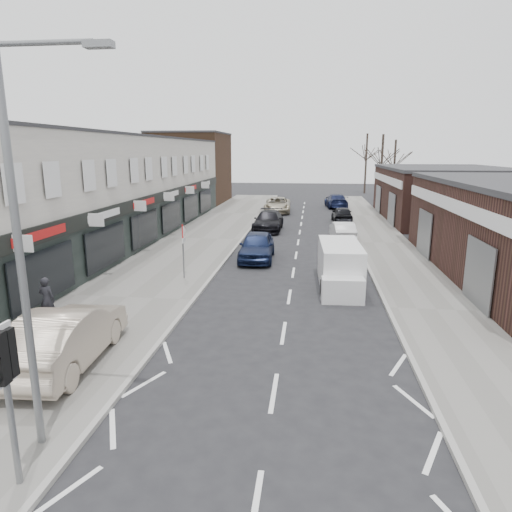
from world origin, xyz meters
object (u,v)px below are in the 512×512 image
(street_lamp, at_px, (25,232))
(parked_car_right_a, at_px, (343,231))
(sedan_on_pavement, at_px, (66,336))
(parked_car_left_c, at_px, (277,205))
(parked_car_left_a, at_px, (257,246))
(parked_car_left_b, at_px, (268,221))
(parked_car_right_b, at_px, (342,214))
(traffic_light, at_px, (4,369))
(white_van, at_px, (340,267))
(parked_car_right_c, at_px, (336,201))
(warning_sign, at_px, (183,235))
(pedestrian, at_px, (47,299))

(street_lamp, xyz_separation_m, parked_car_right_a, (7.56, 23.83, -3.96))
(sedan_on_pavement, xyz_separation_m, parked_car_left_c, (3.44, 34.43, -0.20))
(parked_car_left_a, relative_size, parked_car_left_c, 0.85)
(parked_car_left_a, xyz_separation_m, parked_car_right_a, (5.23, 6.44, -0.13))
(parked_car_left_b, xyz_separation_m, parked_car_right_b, (5.98, 4.88, -0.06))
(parked_car_left_b, height_order, parked_car_right_b, parked_car_left_b)
(traffic_light, relative_size, white_van, 0.60)
(parked_car_right_a, relative_size, parked_car_right_c, 0.78)
(white_van, relative_size, parked_car_right_c, 1.00)
(traffic_light, height_order, white_van, traffic_light)
(parked_car_left_a, bearing_deg, parked_car_left_c, 89.14)
(street_lamp, distance_m, sedan_on_pavement, 5.27)
(white_van, distance_m, parked_car_right_a, 11.22)
(parked_car_left_b, bearing_deg, warning_sign, -99.82)
(parked_car_left_c, relative_size, parked_car_right_c, 1.07)
(white_van, xyz_separation_m, sedan_on_pavement, (-8.22, -9.16, 0.03))
(sedan_on_pavement, relative_size, pedestrian, 3.13)
(parked_car_left_c, bearing_deg, warning_sign, -98.13)
(pedestrian, relative_size, parked_car_left_a, 0.35)
(sedan_on_pavement, distance_m, parked_car_left_c, 34.60)
(white_van, height_order, parked_car_left_b, white_van)
(pedestrian, height_order, parked_car_left_c, pedestrian)
(sedan_on_pavement, height_order, parked_car_left_c, sedan_on_pavement)
(traffic_light, height_order, pedestrian, traffic_light)
(traffic_light, bearing_deg, parked_car_left_a, 83.26)
(parked_car_right_c, bearing_deg, parked_car_right_b, 84.93)
(parked_car_left_c, bearing_deg, parked_car_left_b, -91.75)
(parked_car_left_b, height_order, parked_car_right_a, parked_car_left_b)
(white_van, bearing_deg, parked_car_left_a, 130.64)
(pedestrian, bearing_deg, warning_sign, -113.13)
(parked_car_left_c, height_order, parked_car_right_b, parked_car_left_c)
(white_van, bearing_deg, parked_car_right_c, 85.28)
(street_lamp, xyz_separation_m, parked_car_left_a, (2.33, 17.39, -3.82))
(sedan_on_pavement, distance_m, parked_car_right_c, 40.43)
(white_van, relative_size, parked_car_right_a, 1.27)
(street_lamp, height_order, parked_car_right_a, street_lamp)
(traffic_light, distance_m, pedestrian, 8.92)
(sedan_on_pavement, bearing_deg, white_van, -135.27)
(street_lamp, distance_m, parked_car_right_c, 43.70)
(parked_car_left_c, distance_m, parked_car_right_c, 7.78)
(parked_car_left_c, bearing_deg, street_lamp, -95.19)
(street_lamp, bearing_deg, parked_car_left_c, 87.04)
(white_van, height_order, pedestrian, white_van)
(warning_sign, bearing_deg, parked_car_left_a, 57.20)
(parked_car_right_b, distance_m, parked_car_right_c, 10.67)
(street_lamp, xyz_separation_m, white_van, (6.74, 12.65, -3.69))
(traffic_light, xyz_separation_m, parked_car_left_c, (1.83, 39.13, -1.65))
(sedan_on_pavement, bearing_deg, parked_car_left_b, -101.83)
(street_lamp, height_order, parked_car_right_b, street_lamp)
(pedestrian, xyz_separation_m, parked_car_right_c, (11.97, 36.19, -0.19))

